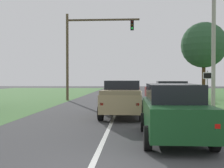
# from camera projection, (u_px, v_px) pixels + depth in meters

# --- Properties ---
(ground_plane) EXTENTS (120.00, 120.00, 0.00)m
(ground_plane) POSITION_uv_depth(u_px,v_px,m) (116.00, 112.00, 17.94)
(ground_plane) COLOR #424244
(lane_centre_stripe) EXTENTS (0.16, 40.61, 0.01)m
(lane_centre_stripe) POSITION_uv_depth(u_px,v_px,m) (92.00, 166.00, 6.96)
(lane_centre_stripe) COLOR white
(lane_centre_stripe) RESTS_ON ground_plane
(red_suv_near) EXTENTS (2.13, 4.97, 1.89)m
(red_suv_near) POSITION_uv_depth(u_px,v_px,m) (173.00, 110.00, 9.98)
(red_suv_near) COLOR #194C23
(red_suv_near) RESTS_ON ground_plane
(pickup_truck_lead) EXTENTS (2.41, 5.02, 1.97)m
(pickup_truck_lead) POSITION_uv_depth(u_px,v_px,m) (123.00, 99.00, 15.74)
(pickup_truck_lead) COLOR tan
(pickup_truck_lead) RESTS_ON ground_plane
(traffic_light) EXTENTS (6.95, 0.40, 8.20)m
(traffic_light) POSITION_uv_depth(u_px,v_px,m) (85.00, 44.00, 27.63)
(traffic_light) COLOR brown
(traffic_light) RESTS_ON ground_plane
(keep_moving_sign) EXTENTS (0.60, 0.09, 2.63)m
(keep_moving_sign) POSITION_uv_depth(u_px,v_px,m) (207.00, 84.00, 20.13)
(keep_moving_sign) COLOR gray
(keep_moving_sign) RESTS_ON ground_plane
(oak_tree_right) EXTENTS (4.67, 4.67, 7.86)m
(oak_tree_right) POSITION_uv_depth(u_px,v_px,m) (204.00, 45.00, 30.10)
(oak_tree_right) COLOR #4C351E
(oak_tree_right) RESTS_ON ground_plane
(crossing_suv_far) EXTENTS (4.72, 2.22, 1.82)m
(crossing_suv_far) POSITION_uv_depth(u_px,v_px,m) (170.00, 90.00, 28.70)
(crossing_suv_far) COLOR maroon
(crossing_suv_far) RESTS_ON ground_plane
(utility_pole_right) EXTENTS (0.28, 0.28, 9.65)m
(utility_pole_right) POSITION_uv_depth(u_px,v_px,m) (214.00, 40.00, 20.54)
(utility_pole_right) COLOR #9E998E
(utility_pole_right) RESTS_ON ground_plane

